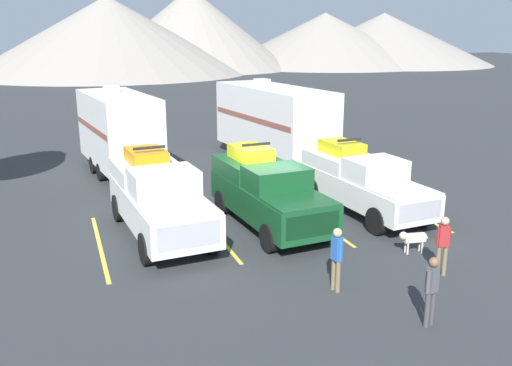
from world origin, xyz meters
name	(u,v)px	position (x,y,z in m)	size (l,w,h in m)	color
ground_plane	(266,225)	(0.00, 0.00, 0.00)	(240.00, 240.00, 0.00)	#2D3033
pickup_truck_a	(158,196)	(-3.47, 0.42, 1.24)	(2.55, 6.02, 2.66)	white
pickup_truck_b	(267,190)	(0.02, 0.00, 1.19)	(2.47, 5.75, 2.62)	#144723
pickup_truck_c	(361,180)	(3.71, 0.22, 1.15)	(2.42, 5.91, 2.48)	white
lot_stripe_a	(100,246)	(-5.37, -0.05, 0.00)	(0.12, 5.50, 0.01)	gold
lot_stripe_b	(215,232)	(-1.79, -0.05, 0.00)	(0.12, 5.50, 0.01)	gold
lot_stripe_c	(315,219)	(1.79, -0.05, 0.00)	(0.12, 5.50, 0.01)	gold
lot_stripe_d	(403,208)	(5.37, -0.05, 0.00)	(0.12, 5.50, 0.01)	gold
camper_trailer_a	(119,129)	(-3.69, 8.56, 2.05)	(3.16, 7.45, 3.89)	white
camper_trailer_b	(273,120)	(3.65, 8.46, 2.09)	(3.57, 9.08, 3.97)	white
person_a	(432,287)	(1.01, -7.29, 0.93)	(0.35, 0.24, 1.61)	#3F3F42
person_b	(443,242)	(2.93, -5.24, 0.93)	(0.33, 0.28, 1.62)	#726047
person_c	(337,255)	(-0.11, -5.09, 0.95)	(0.23, 0.36, 1.65)	#726047
dog	(411,238)	(3.09, -3.70, 0.46)	(0.91, 0.33, 0.67)	beige
mountain_ridge	(96,34)	(0.83, 76.11, 5.84)	(149.13, 48.55, 15.77)	gray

